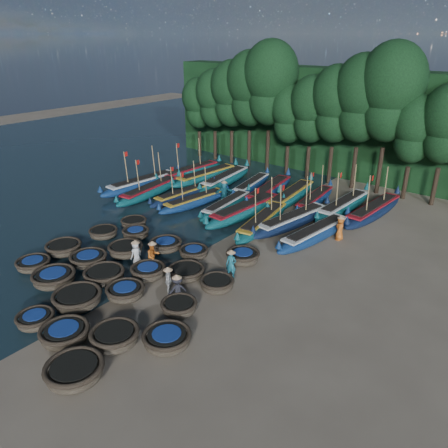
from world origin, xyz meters
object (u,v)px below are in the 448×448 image
Objects in this scene: long_boat_10 at (206,176)px; long_boat_14 at (291,196)px; coracle_8 at (115,337)px; coracle_9 at (167,339)px; coracle_15 at (103,233)px; long_boat_5 at (246,210)px; long_boat_4 at (227,205)px; long_boat_12 at (252,185)px; fisherman_1 at (231,263)px; coracle_13 at (125,292)px; long_boat_13 at (269,191)px; long_boat_17 at (374,211)px; coracle_24 at (243,257)px; long_boat_3 at (195,201)px; fisherman_0 at (136,253)px; coracle_2 at (35,319)px; coracle_23 at (194,252)px; fisherman_3 at (177,289)px; coracle_22 at (166,245)px; long_boat_9 at (190,172)px; long_boat_0 at (143,183)px; coracle_17 at (148,271)px; coracle_11 at (89,259)px; fisherman_2 at (153,255)px; long_boat_6 at (263,222)px; coracle_10 at (64,248)px; coracle_3 at (65,334)px; coracle_14 at (179,307)px; long_boat_8 at (316,233)px; long_boat_7 at (293,220)px; fisherman_6 at (340,228)px; coracle_6 at (54,278)px; coracle_16 at (126,249)px; long_boat_11 at (225,179)px; coracle_12 at (104,275)px; coracle_20 at (134,223)px; coracle_19 at (217,284)px; long_boat_2 at (185,195)px; coracle_5 at (33,264)px; coracle_21 at (136,233)px; coracle_4 at (75,371)px.

long_boat_10 is 9.14m from long_boat_14.
coracle_9 is (1.89, 1.38, -0.04)m from coracle_8.
long_boat_5 is at bearing 58.41° from coracle_15.
coracle_15 is 0.27× the size of long_boat_4.
fisherman_1 is at bearing -69.25° from long_boat_12.
coracle_13 is 18.04m from long_boat_13.
long_boat_14 is 1.00× the size of long_boat_17.
coracle_24 is 10.14m from long_boat_3.
coracle_15 is 10.22m from fisherman_1.
coracle_2 is at bearing 6.08° from fisherman_0.
fisherman_3 is (2.70, -4.25, 0.46)m from coracle_23.
coracle_22 is 15.61m from long_boat_9.
coracle_8 is 21.27m from long_boat_13.
long_boat_10 is 4.82m from long_boat_12.
long_boat_0 is 9.07m from long_boat_4.
coracle_17 is 1.89m from fisherman_0.
coracle_11 is 1.25× the size of fisherman_2.
coracle_23 is at bearing 11.50° from coracle_22.
coracle_8 is at bearing -56.92° from coracle_17.
long_boat_6 is 13.59m from long_boat_9.
coracle_23 is at bearing 35.42° from coracle_10.
long_boat_14 reaches higher than coracle_3.
coracle_14 is (0.55, 3.56, -0.07)m from coracle_8.
long_boat_12 is at bearing 124.86° from long_boat_5.
long_boat_8 is (1.94, 15.37, 0.08)m from coracle_8.
long_boat_7 reaches higher than coracle_9.
fisherman_1 is at bearing -27.54° from fisherman_6.
long_boat_12 is (-7.40, 11.47, 0.03)m from coracle_24.
coracle_6 is 7.26m from fisherman_3.
coracle_22 is at bearing -97.54° from long_boat_13.
fisherman_3 is at bearing -44.28° from long_boat_3.
long_boat_5 is (2.26, 9.82, 0.16)m from coracle_16.
coracle_23 is at bearing -117.86° from long_boat_8.
long_boat_17 is (13.68, 0.82, 0.02)m from long_boat_11.
coracle_3 reaches higher than coracle_9.
coracle_3 is 21.13m from long_boat_0.
fisherman_3 is (3.91, 5.69, 0.43)m from coracle_2.
coracle_20 is at bearing 126.68° from coracle_12.
coracle_6 is 19.98m from long_boat_11.
coracle_16 reaches higher than coracle_9.
coracle_11 is at bearing -161.47° from coracle_19.
coracle_5 is at bearing -81.47° from long_boat_2.
coracle_15 is 0.23× the size of long_boat_11.
long_boat_7 is at bearing 58.97° from coracle_5.
long_boat_5 is at bearing 64.43° from coracle_21.
coracle_8 is at bearing -52.10° from long_boat_2.
long_boat_9 is 1.00× the size of long_boat_11.
long_boat_9 is at bearing 111.13° from coracle_6.
coracle_2 is 0.23× the size of long_boat_11.
coracle_4 is at bearing -84.85° from long_boat_13.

